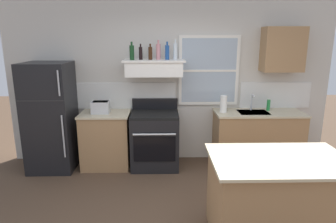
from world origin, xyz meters
TOP-DOWN VIEW (x-y plane):
  - back_wall at (0.03, 2.23)m, footprint 5.40×0.11m
  - refrigerator at (-1.90, 1.84)m, footprint 0.70×0.72m
  - counter_left_of_stove at (-1.05, 1.90)m, footprint 0.79×0.63m
  - toaster at (-1.11, 1.88)m, footprint 0.30×0.20m
  - stove_range at (-0.25, 1.86)m, footprint 0.76×0.69m
  - range_hood_shelf at (-0.25, 1.96)m, footprint 0.96×0.52m
  - bottle_dark_green_wine at (-0.59, 1.95)m, footprint 0.07×0.07m
  - bottle_balsamic_dark at (-0.46, 2.00)m, footprint 0.06×0.06m
  - bottle_brown_stout at (-0.31, 1.98)m, footprint 0.06×0.06m
  - bottle_rose_pink at (-0.18, 2.00)m, footprint 0.07×0.07m
  - bottle_blue_liqueur at (-0.05, 1.99)m, footprint 0.07×0.07m
  - bottle_clear_tall at (0.08, 2.01)m, footprint 0.06×0.06m
  - counter_right_with_sink at (1.45, 1.90)m, footprint 1.43×0.63m
  - sink_faucet at (1.35, 2.00)m, footprint 0.03×0.17m
  - paper_towel_roll at (0.86, 1.90)m, footprint 0.11×0.11m
  - dish_soap_bottle at (1.63, 2.00)m, footprint 0.06×0.06m
  - kitchen_island at (1.05, -0.00)m, footprint 1.40×0.90m
  - upper_cabinet_right at (1.80, 2.04)m, footprint 0.64×0.32m

SIDE VIEW (x-z plane):
  - counter_left_of_stove at x=-1.05m, z-range 0.00..0.91m
  - counter_right_with_sink at x=1.45m, z-range 0.00..0.91m
  - kitchen_island at x=1.05m, z-range 0.00..0.91m
  - stove_range at x=-0.25m, z-range -0.08..1.01m
  - refrigerator at x=-1.90m, z-range 0.00..1.72m
  - dish_soap_bottle at x=1.63m, z-range 0.91..1.09m
  - toaster at x=-1.11m, z-range 0.91..1.10m
  - paper_towel_roll at x=0.86m, z-range 0.91..1.18m
  - sink_faucet at x=1.35m, z-range 0.94..1.22m
  - back_wall at x=0.03m, z-range 0.00..2.70m
  - range_hood_shelf at x=-0.25m, z-range 1.50..1.75m
  - bottle_balsamic_dark at x=-0.46m, z-range 1.73..1.97m
  - bottle_brown_stout at x=-0.31m, z-range 1.73..1.97m
  - bottle_dark_green_wine at x=-0.59m, z-range 1.72..2.00m
  - bottle_blue_liqueur at x=-0.05m, z-range 1.72..2.00m
  - bottle_rose_pink at x=-0.18m, z-range 1.72..2.02m
  - bottle_clear_tall at x=0.08m, z-range 1.72..2.03m
  - upper_cabinet_right at x=1.80m, z-range 1.55..2.25m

